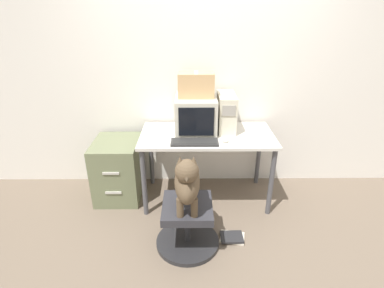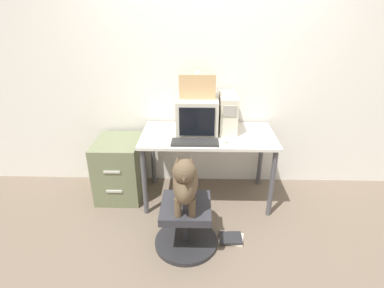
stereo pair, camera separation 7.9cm
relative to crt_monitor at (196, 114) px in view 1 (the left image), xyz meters
The scene contains 12 objects.
ground_plane 1.06m from the crt_monitor, 75.84° to the right, with size 12.00×12.00×0.00m, color #6B5B4C.
wall_back 0.48m from the crt_monitor, 70.05° to the left, with size 8.00×0.05×2.60m.
desk 0.31m from the crt_monitor, 41.65° to the right, with size 1.36×0.70×0.77m.
crt_monitor is the anchor object (origin of this frame).
pc_tower 0.32m from the crt_monitor, ahead, with size 0.17×0.42×0.38m.
keyboard 0.37m from the crt_monitor, 93.07° to the right, with size 0.45×0.17×0.03m.
computer_mouse 0.45m from the crt_monitor, 47.70° to the right, with size 0.06×0.05×0.03m.
office_chair 1.12m from the crt_monitor, 95.82° to the right, with size 0.57×0.57×0.43m.
dog 0.92m from the crt_monitor, 95.51° to the right, with size 0.21×0.52×0.53m.
filing_cabinet 1.06m from the crt_monitor, behind, with size 0.48×0.58×0.66m.
cardboard_box 0.30m from the crt_monitor, 90.00° to the left, with size 0.36×0.20×0.24m.
book_stack_floor 1.26m from the crt_monitor, 67.55° to the right, with size 0.25×0.20×0.04m.
Camera 1 is at (-0.18, -2.48, 1.96)m, focal length 28.00 mm.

